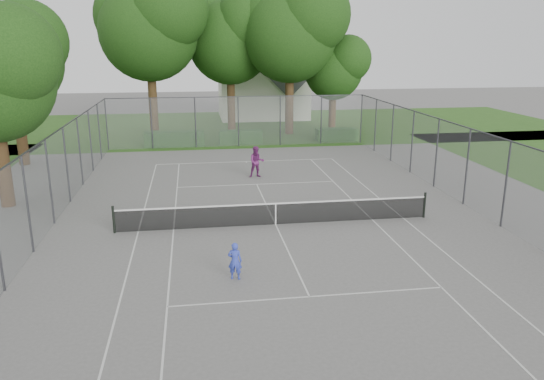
{
  "coord_description": "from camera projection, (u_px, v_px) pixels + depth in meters",
  "views": [
    {
      "loc": [
        -3.19,
        -20.21,
        7.25
      ],
      "look_at": [
        0.0,
        1.0,
        1.2
      ],
      "focal_mm": 35.0,
      "sensor_mm": 36.0,
      "label": 1
    }
  ],
  "objects": [
    {
      "name": "ground",
      "position": [
        276.0,
        225.0,
        21.66
      ],
      "size": [
        120.0,
        120.0,
        0.0
      ],
      "primitive_type": "plane",
      "color": "#5F5D5A",
      "rests_on": "ground"
    },
    {
      "name": "grass_far",
      "position": [
        230.0,
        127.0,
        46.4
      ],
      "size": [
        60.0,
        20.0,
        0.0
      ],
      "primitive_type": "cube",
      "color": "#244B15",
      "rests_on": "ground"
    },
    {
      "name": "court_markings",
      "position": [
        276.0,
        225.0,
        21.66
      ],
      "size": [
        11.03,
        23.83,
        0.01
      ],
      "color": "silver",
      "rests_on": "ground"
    },
    {
      "name": "tennis_net",
      "position": [
        276.0,
        213.0,
        21.52
      ],
      "size": [
        12.87,
        0.1,
        1.1
      ],
      "color": "black",
      "rests_on": "ground"
    },
    {
      "name": "perimeter_fence",
      "position": [
        276.0,
        182.0,
        21.17
      ],
      "size": [
        18.08,
        34.08,
        3.52
      ],
      "color": "#38383D",
      "rests_on": "ground"
    },
    {
      "name": "tree_far_left",
      "position": [
        150.0,
        22.0,
        39.93
      ],
      "size": [
        8.69,
        7.93,
        12.49
      ],
      "color": "#3A2615",
      "rests_on": "ground"
    },
    {
      "name": "tree_far_midleft",
      "position": [
        231.0,
        35.0,
        42.62
      ],
      "size": [
        7.8,
        7.12,
        11.21
      ],
      "color": "#3A2615",
      "rests_on": "ground"
    },
    {
      "name": "tree_far_midright",
      "position": [
        292.0,
        27.0,
        40.57
      ],
      "size": [
        8.37,
        7.64,
        12.03
      ],
      "color": "#3A2615",
      "rests_on": "ground"
    },
    {
      "name": "tree_far_right",
      "position": [
        335.0,
        66.0,
        42.47
      ],
      "size": [
        5.39,
        4.92,
        7.74
      ],
      "color": "#3A2615",
      "rests_on": "ground"
    },
    {
      "name": "tree_side_back",
      "position": [
        12.0,
        53.0,
        30.41
      ],
      "size": [
        6.64,
        6.06,
        9.54
      ],
      "color": "#3A2615",
      "rests_on": "ground"
    },
    {
      "name": "hedge_left",
      "position": [
        175.0,
        139.0,
        37.73
      ],
      "size": [
        4.2,
        1.26,
        1.05
      ],
      "primitive_type": "cube",
      "color": "#1C4616",
      "rests_on": "ground"
    },
    {
      "name": "hedge_mid",
      "position": [
        241.0,
        137.0,
        38.64
      ],
      "size": [
        3.11,
        0.89,
        0.98
      ],
      "primitive_type": "cube",
      "color": "#1C4616",
      "rests_on": "ground"
    },
    {
      "name": "hedge_right",
      "position": [
        337.0,
        134.0,
        39.84
      ],
      "size": [
        3.06,
        1.12,
        0.92
      ],
      "primitive_type": "cube",
      "color": "#1C4616",
      "rests_on": "ground"
    },
    {
      "name": "house",
      "position": [
        263.0,
        74.0,
        50.95
      ],
      "size": [
        8.28,
        6.41,
        10.3
      ],
      "color": "silver",
      "rests_on": "ground"
    },
    {
      "name": "girl_player",
      "position": [
        235.0,
        261.0,
        16.58
      ],
      "size": [
        0.5,
        0.39,
        1.22
      ],
      "primitive_type": "imported",
      "rotation": [
        0.0,
        0.0,
        2.9
      ],
      "color": "blue",
      "rests_on": "ground"
    },
    {
      "name": "woman_player",
      "position": [
        257.0,
        162.0,
        29.01
      ],
      "size": [
        0.85,
        0.66,
        1.72
      ],
      "primitive_type": "imported",
      "rotation": [
        0.0,
        0.0,
        0.01
      ],
      "color": "#6E2465",
      "rests_on": "ground"
    }
  ]
}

